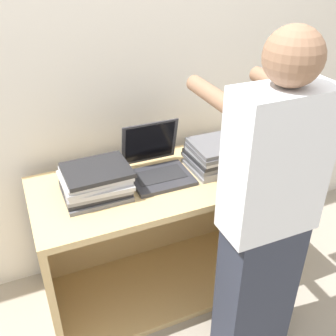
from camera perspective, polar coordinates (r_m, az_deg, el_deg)
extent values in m
plane|color=#9E9384|center=(2.37, 2.20, -21.40)|extent=(12.00, 12.00, 0.00)
cube|color=silver|center=(2.22, -5.26, 13.11)|extent=(8.00, 0.05, 2.40)
cube|color=tan|center=(2.06, -1.01, -2.08)|extent=(1.34, 0.61, 0.04)
cube|color=tan|center=(2.54, -0.85, -16.11)|extent=(1.34, 0.61, 0.04)
cube|color=tan|center=(2.19, -17.39, -13.77)|extent=(0.04, 0.61, 0.70)
cube|color=tan|center=(2.55, 12.85, -5.81)|extent=(0.04, 0.61, 0.70)
cube|color=tan|center=(2.50, -3.46, -5.82)|extent=(1.27, 0.04, 0.70)
cube|color=#333338|center=(2.05, -1.01, -1.42)|extent=(0.31, 0.25, 0.02)
cube|color=#28282B|center=(2.05, -1.13, -1.01)|extent=(0.25, 0.14, 0.00)
cube|color=#333338|center=(2.11, -2.69, 3.76)|extent=(0.31, 0.07, 0.25)
cube|color=black|center=(2.11, -2.65, 3.74)|extent=(0.27, 0.05, 0.22)
cube|color=slate|center=(1.96, -10.38, -3.63)|extent=(0.31, 0.26, 0.02)
cube|color=#232326|center=(1.96, -10.52, -2.94)|extent=(0.31, 0.26, 0.02)
cube|color=gray|center=(1.94, -10.43, -2.45)|extent=(0.32, 0.26, 0.02)
cube|color=#B7B7BC|center=(1.93, -10.19, -1.98)|extent=(0.32, 0.27, 0.02)
cube|color=#B7B7BC|center=(1.92, -10.69, -1.41)|extent=(0.32, 0.26, 0.02)
cube|color=#B7B7BC|center=(1.92, -10.49, -0.77)|extent=(0.31, 0.26, 0.02)
cube|color=#232326|center=(1.90, -10.34, -0.32)|extent=(0.32, 0.26, 0.02)
cube|color=gray|center=(2.18, 7.10, 0.45)|extent=(0.32, 0.26, 0.02)
cube|color=gray|center=(2.17, 7.51, 0.92)|extent=(0.32, 0.26, 0.02)
cube|color=slate|center=(2.16, 7.11, 1.49)|extent=(0.32, 0.26, 0.02)
cube|color=#232326|center=(2.15, 7.28, 2.02)|extent=(0.32, 0.27, 0.02)
cube|color=#B7B7BC|center=(2.15, 7.54, 2.56)|extent=(0.32, 0.27, 0.02)
cube|color=slate|center=(2.13, 7.63, 2.89)|extent=(0.31, 0.25, 0.02)
cube|color=slate|center=(2.12, 7.71, 3.48)|extent=(0.31, 0.26, 0.02)
cube|color=#2D3342|center=(2.04, 12.56, -16.79)|extent=(0.34, 0.20, 0.79)
cube|color=white|center=(1.60, 15.40, 0.63)|extent=(0.40, 0.20, 0.62)
sphere|color=#8C664C|center=(1.44, 17.75, 15.16)|extent=(0.21, 0.21, 0.21)
cylinder|color=#8C664C|center=(1.61, 6.31, 10.54)|extent=(0.07, 0.32, 0.07)
cylinder|color=#8C664C|center=(1.79, 15.54, 11.63)|extent=(0.07, 0.32, 0.07)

